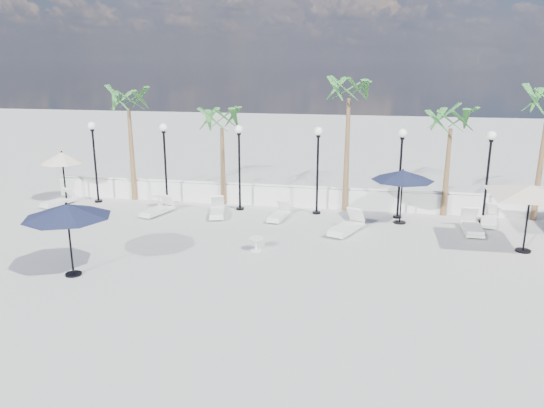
% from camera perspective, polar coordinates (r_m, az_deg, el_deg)
% --- Properties ---
extents(ground, '(100.00, 100.00, 0.00)m').
position_cam_1_polar(ground, '(17.53, 2.53, -6.91)').
color(ground, '#A2A29D').
rests_on(ground, ground).
extents(balustrade, '(26.00, 0.30, 1.01)m').
position_cam_1_polar(balustrade, '(24.46, 5.08, 0.68)').
color(balustrade, silver).
rests_on(balustrade, ground).
extents(lamppost_0, '(0.36, 0.36, 3.84)m').
position_cam_1_polar(lamppost_0, '(26.26, -18.60, 5.46)').
color(lamppost_0, black).
rests_on(lamppost_0, ground).
extents(lamppost_1, '(0.36, 0.36, 3.84)m').
position_cam_1_polar(lamppost_1, '(24.74, -11.46, 5.39)').
color(lamppost_1, black).
rests_on(lamppost_1, ground).
extents(lamppost_2, '(0.36, 0.36, 3.84)m').
position_cam_1_polar(lamppost_2, '(23.66, -3.55, 5.22)').
color(lamppost_2, black).
rests_on(lamppost_2, ground).
extents(lamppost_3, '(0.36, 0.36, 3.84)m').
position_cam_1_polar(lamppost_3, '(23.05, 4.95, 4.93)').
color(lamppost_3, black).
rests_on(lamppost_3, ground).
extents(lamppost_4, '(0.36, 0.36, 3.84)m').
position_cam_1_polar(lamppost_4, '(22.97, 13.69, 4.52)').
color(lamppost_4, black).
rests_on(lamppost_4, ground).
extents(lamppost_5, '(0.36, 0.36, 3.84)m').
position_cam_1_polar(lamppost_5, '(23.42, 22.28, 4.01)').
color(lamppost_5, black).
rests_on(lamppost_5, ground).
extents(palm_0, '(2.60, 2.60, 5.50)m').
position_cam_1_polar(palm_0, '(26.03, -15.19, 10.19)').
color(palm_0, brown).
rests_on(palm_0, ground).
extents(palm_1, '(2.60, 2.60, 4.70)m').
position_cam_1_polar(palm_1, '(24.50, -5.43, 8.52)').
color(palm_1, brown).
rests_on(palm_1, ground).
extents(palm_2, '(2.60, 2.60, 6.10)m').
position_cam_1_polar(palm_2, '(23.44, 8.28, 11.47)').
color(palm_2, brown).
rests_on(palm_2, ground).
extents(palm_3, '(2.60, 2.60, 4.90)m').
position_cam_1_polar(palm_3, '(23.74, 18.69, 8.05)').
color(palm_3, brown).
rests_on(palm_3, ground).
extents(lounger_0, '(1.06, 1.82, 0.65)m').
position_cam_1_polar(lounger_0, '(26.67, -21.97, 0.28)').
color(lounger_0, silver).
rests_on(lounger_0, ground).
extents(lounger_1, '(1.09, 1.92, 0.69)m').
position_cam_1_polar(lounger_1, '(23.84, -12.20, -0.60)').
color(lounger_1, silver).
rests_on(lounger_1, ground).
extents(lounger_2, '(1.03, 1.94, 0.69)m').
position_cam_1_polar(lounger_2, '(23.20, -5.93, -0.76)').
color(lounger_2, silver).
rests_on(lounger_2, ground).
extents(lounger_3, '(1.43, 2.19, 0.78)m').
position_cam_1_polar(lounger_3, '(21.04, 8.03, -2.44)').
color(lounger_3, silver).
rests_on(lounger_3, ground).
extents(lounger_4, '(0.79, 1.75, 0.63)m').
position_cam_1_polar(lounger_4, '(22.61, 0.75, -1.16)').
color(lounger_4, silver).
rests_on(lounger_4, ground).
extents(lounger_5, '(0.69, 2.07, 0.77)m').
position_cam_1_polar(lounger_5, '(22.36, 20.67, -2.25)').
color(lounger_5, silver).
rests_on(lounger_5, ground).
extents(lounger_6, '(0.95, 1.95, 0.70)m').
position_cam_1_polar(lounger_6, '(23.70, 22.30, -1.50)').
color(lounger_6, silver).
rests_on(lounger_6, ground).
extents(side_table_0, '(0.55, 0.55, 0.53)m').
position_cam_1_polar(side_table_0, '(25.04, -12.10, 0.39)').
color(side_table_0, silver).
rests_on(side_table_0, ground).
extents(side_table_1, '(0.51, 0.51, 0.50)m').
position_cam_1_polar(side_table_1, '(18.94, -1.71, -4.20)').
color(side_table_1, silver).
rests_on(side_table_1, ground).
extents(parasol_navy_left, '(2.71, 2.71, 2.39)m').
position_cam_1_polar(parasol_navy_left, '(17.47, -21.20, -0.73)').
color(parasol_navy_left, black).
rests_on(parasol_navy_left, ground).
extents(parasol_navy_mid, '(2.58, 2.58, 2.31)m').
position_cam_1_polar(parasol_navy_mid, '(22.33, 13.88, 2.99)').
color(parasol_navy_mid, black).
rests_on(parasol_navy_mid, ground).
extents(parasol_cream_sq_a, '(5.32, 5.32, 2.61)m').
position_cam_1_polar(parasol_cream_sq_a, '(20.35, 26.14, 1.80)').
color(parasol_cream_sq_a, black).
rests_on(parasol_cream_sq_a, ground).
extents(parasol_cream_small, '(2.02, 2.02, 2.49)m').
position_cam_1_polar(parasol_cream_small, '(26.83, -21.65, 4.58)').
color(parasol_cream_small, black).
rests_on(parasol_cream_small, ground).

